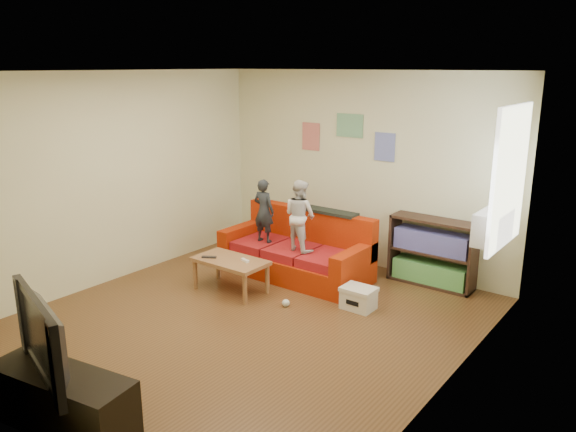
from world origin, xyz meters
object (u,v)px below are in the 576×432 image
Objects in this scene: child_a at (264,211)px; tv_stand at (62,400)px; sofa at (298,253)px; bookshelf at (432,256)px; file_box at (358,298)px; coffee_table at (230,264)px; child_b at (300,215)px; television at (55,334)px.

tv_stand is (0.94, -3.64, -0.62)m from child_a.
tv_stand is (0.49, -3.81, -0.06)m from sofa.
file_box is (-0.37, -1.23, -0.26)m from bookshelf.
child_a is 0.93× the size of coffee_table.
sofa is 3.84m from tv_stand.
file_box is at bearing 173.70° from child_b.
child_b is 1.78m from bookshelf.
television is at bearing 105.59° from child_b.
file_box is at bearing -21.70° from sofa.
sofa is 1.61× the size of tv_stand.
television reaches higher than coffee_table.
coffee_table is 0.85× the size of bookshelf.
bookshelf is (1.92, 1.72, 0.03)m from coffee_table.
child_a is at bearing 95.16° from tv_stand.
coffee_table is 2.97m from television.
file_box is 0.34× the size of television.
sofa is 1.83× the size of bookshelf.
television reaches higher than file_box.
child_a is 0.76× the size of television.
child_a is at bearing 98.59° from coffee_table.
sofa reaches higher than bookshelf.
television is at bearing -82.64° from sofa.
sofa is at bearing -155.15° from bookshelf.
television is at bearing -73.80° from coffee_table.
coffee_table is 1.65m from file_box.
coffee_table is at bearing 69.97° from child_b.
child_b is (0.15, -0.17, 0.59)m from sofa.
coffee_table is at bearing 96.83° from tv_stand.
child_b reaches higher than bookshelf.
child_b is 0.85× the size of bookshelf.
child_b reaches higher than coffee_table.
sofa is 0.63m from child_b.
child_b reaches higher than television.
sofa is at bearing 71.58° from coffee_table.
television reaches higher than tv_stand.
file_box is at bearing 166.48° from child_a.
television is (0.49, -3.81, 0.50)m from sofa.
child_b is at bearing 177.26° from child_a.
television is (0.00, 0.00, 0.56)m from tv_stand.
file_box is (1.23, -0.49, -0.16)m from sofa.
bookshelf is 1.31m from file_box.
coffee_table is at bearing -108.42° from sofa.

